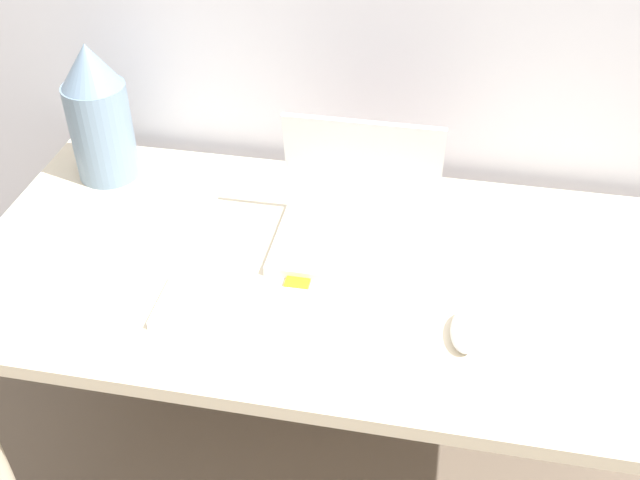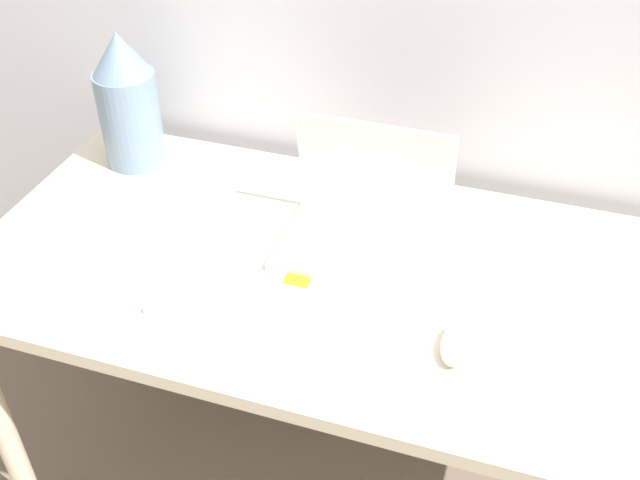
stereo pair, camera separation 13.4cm
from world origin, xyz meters
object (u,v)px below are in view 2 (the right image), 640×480
Objects in this scene: vase at (127,101)px; mp3_player at (298,279)px; laptop at (366,220)px; keyboard at (275,312)px; mouse at (456,344)px.

mp3_player is at bearing -29.85° from vase.
vase is at bearing 150.15° from mp3_player.
vase reaches higher than laptop.
keyboard is 0.32m from mouse.
laptop is 0.18m from mp3_player.
vase reaches higher than mp3_player.
laptop reaches higher than keyboard.
vase is at bearing 155.40° from mouse.
keyboard is 0.10m from mp3_player.
vase is at bearing 167.25° from laptop.
mp3_player is at bearing 164.71° from mouse.
laptop is 2.93× the size of mouse.
keyboard is 4.26× the size of mouse.
laptop reaches higher than mp3_player.
mouse is at bearing 3.21° from keyboard.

